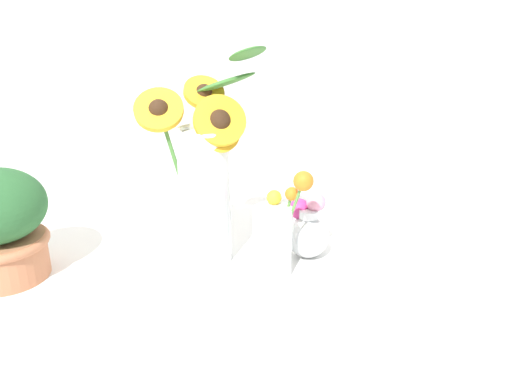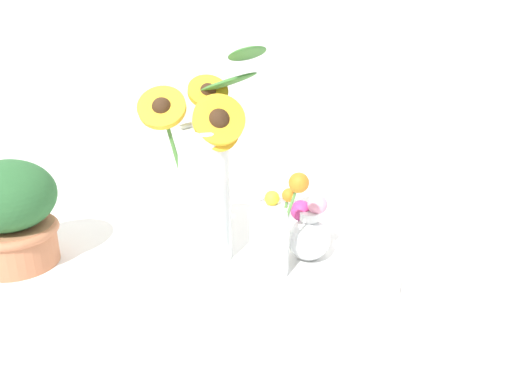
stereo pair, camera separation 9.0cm
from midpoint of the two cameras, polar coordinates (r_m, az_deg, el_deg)
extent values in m
plane|color=silver|center=(0.94, -1.39, -9.71)|extent=(6.00, 6.00, 0.00)
cylinder|color=white|center=(0.96, -2.71, -8.09)|extent=(0.54, 0.54, 0.02)
cylinder|color=silver|center=(0.91, -8.66, -0.85)|extent=(0.09, 0.09, 0.24)
torus|color=silver|center=(0.87, -9.11, 6.86)|extent=(0.10, 0.10, 0.01)
cylinder|color=#427533|center=(0.90, -7.83, 0.14)|extent=(0.03, 0.04, 0.21)
cylinder|color=gold|center=(0.85, -7.15, 6.66)|extent=(0.07, 0.04, 0.07)
sphere|color=#382314|center=(0.85, -7.15, 6.66)|extent=(0.03, 0.03, 0.03)
cylinder|color=#427533|center=(0.90, -11.72, 2.29)|extent=(0.05, 0.05, 0.21)
cylinder|color=gold|center=(0.90, -13.95, 9.10)|extent=(0.10, 0.07, 0.08)
sphere|color=#382314|center=(0.90, -13.95, 9.10)|extent=(0.04, 0.04, 0.04)
cylinder|color=#427533|center=(0.88, -7.12, 1.15)|extent=(0.01, 0.01, 0.22)
cylinder|color=gold|center=(0.85, -7.25, 8.07)|extent=(0.09, 0.06, 0.08)
sphere|color=#382314|center=(0.85, -7.25, 8.07)|extent=(0.04, 0.04, 0.04)
cylinder|color=#427533|center=(0.91, -8.48, 3.34)|extent=(0.02, 0.07, 0.23)
cylinder|color=gold|center=(0.92, -8.83, 11.15)|extent=(0.08, 0.06, 0.06)
sphere|color=#382314|center=(0.92, -8.83, 11.15)|extent=(0.03, 0.03, 0.03)
ellipsoid|color=#38702D|center=(0.85, -4.15, 15.45)|extent=(0.10, 0.15, 0.06)
ellipsoid|color=#38702D|center=(0.91, -6.83, 12.17)|extent=(0.14, 0.15, 0.06)
cylinder|color=white|center=(0.88, -1.24, -5.76)|extent=(0.07, 0.07, 0.13)
cylinder|color=#568E42|center=(0.88, 0.19, -3.87)|extent=(0.03, 0.02, 0.12)
sphere|color=orange|center=(0.85, 1.10, -0.26)|extent=(0.02, 0.02, 0.02)
cylinder|color=#568E42|center=(0.88, -1.41, -3.69)|extent=(0.03, 0.03, 0.09)
sphere|color=yellow|center=(0.87, -0.97, -0.58)|extent=(0.03, 0.03, 0.03)
cylinder|color=#568E42|center=(0.85, 0.94, -2.89)|extent=(0.04, 0.03, 0.13)
sphere|color=orange|center=(0.82, 2.31, 1.20)|extent=(0.03, 0.03, 0.03)
sphere|color=white|center=(0.95, 3.23, -5.19)|extent=(0.08, 0.08, 0.08)
cylinder|color=white|center=(0.93, 3.29, -2.55)|extent=(0.04, 0.04, 0.02)
cylinder|color=#4C8438|center=(0.96, 2.86, -4.07)|extent=(0.02, 0.01, 0.07)
sphere|color=#C6337A|center=(0.94, 2.26, -1.99)|extent=(0.04, 0.04, 0.04)
cylinder|color=#4C8438|center=(0.95, 3.55, -3.21)|extent=(0.02, 0.02, 0.07)
sphere|color=pink|center=(0.93, 4.13, -1.22)|extent=(0.04, 0.04, 0.04)
cylinder|color=#4C8438|center=(0.94, 3.83, -3.85)|extent=(0.01, 0.01, 0.09)
sphere|color=#C6337A|center=(0.93, 4.06, -1.27)|extent=(0.03, 0.03, 0.03)
cylinder|color=#B7704C|center=(1.05, -29.00, -6.55)|extent=(0.15, 0.15, 0.08)
torus|color=#B7704C|center=(1.03, -29.29, -5.04)|extent=(0.16, 0.16, 0.02)
camera|label=1|loc=(0.05, -92.86, -1.09)|focal=35.00mm
camera|label=2|loc=(0.05, 87.14, 1.09)|focal=35.00mm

